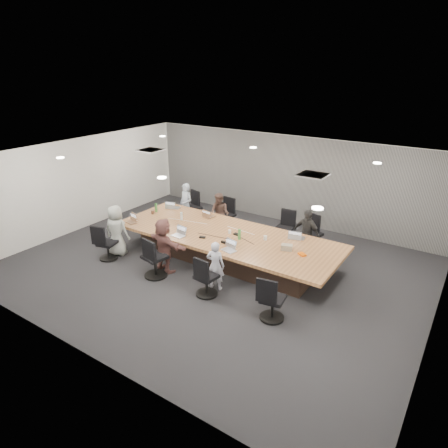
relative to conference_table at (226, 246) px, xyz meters
The scene contains 39 objects.
floor 0.64m from the conference_table, 90.00° to the right, with size 10.00×8.00×0.00m, color #26262A.
ceiling 2.45m from the conference_table, 90.00° to the right, with size 10.00×8.00×0.00m, color white.
wall_back 3.64m from the conference_table, 90.00° to the left, with size 10.00×2.80×0.00m, color silver.
wall_front 4.61m from the conference_table, 90.00° to the right, with size 10.00×2.80×0.00m, color silver.
wall_left 5.12m from the conference_table, behind, with size 8.00×2.80×0.00m, color silver.
wall_right 5.12m from the conference_table, ahead, with size 8.00×2.80×0.00m, color silver.
curtain 3.56m from the conference_table, 90.00° to the left, with size 9.80×0.04×2.80m, color slate.
conference_table is the anchor object (origin of this frame).
chair_0 2.95m from the conference_table, 144.85° to the left, with size 0.54×0.54×0.80m, color black, non-canonical shape.
chair_1 2.04m from the conference_table, 123.37° to the left, with size 0.54×0.54×0.80m, color black, non-canonical shape.
chair_2 1.90m from the conference_table, 63.53° to the left, with size 0.55×0.55×0.81m, color black, non-canonical shape.
chair_3 2.37m from the conference_table, 45.73° to the left, with size 0.58×0.58×0.87m, color black, non-canonical shape.
chair_4 3.13m from the conference_table, 147.08° to the right, with size 0.51×0.51×0.76m, color black, non-canonical shape.
chair_5 1.94m from the conference_table, 118.89° to the right, with size 0.59×0.59×0.88m, color black, non-canonical shape.
chair_6 1.80m from the conference_table, 70.63° to the right, with size 0.52×0.52×0.77m, color black, non-canonical shape.
chair_7 2.81m from the conference_table, 37.25° to the right, with size 0.53×0.53×0.79m, color black, non-canonical shape.
person_0 2.78m from the conference_table, 150.79° to the left, with size 0.50×0.33×1.37m, color #AABCD6.
laptop_0 2.57m from the conference_table, 161.67° to the left, with size 0.33×0.23×0.02m, color #B2B2B7.
person_1 1.77m from the conference_table, 129.67° to the left, with size 0.62×0.48×1.28m, color #4F3832.
laptop_1 1.42m from the conference_table, 144.45° to the left, with size 0.33×0.22×0.02m, color #8C6647.
person_3 2.15m from the conference_table, 39.16° to the left, with size 0.78×0.33×1.33m, color #29292A.
laptop_3 1.87m from the conference_table, 25.77° to the left, with size 0.34×0.23×0.02m, color #B2B2B7.
person_4 2.97m from the conference_table, 152.79° to the right, with size 0.68×0.44×1.40m, color #A4AAA5.
laptop_4 2.77m from the conference_table, 163.06° to the right, with size 0.29×0.20×0.02m, color #8C6647.
person_5 1.67m from the conference_table, 124.79° to the right, with size 1.29×0.41×1.39m, color brown.
laptop_5 1.28m from the conference_table, 139.54° to the right, with size 0.33×0.23×0.02m, color #B2B2B7.
person_6 1.49m from the conference_table, 66.12° to the right, with size 0.43×0.28×1.18m, color #B5B6CB.
laptop_6 1.06m from the conference_table, 53.24° to the right, with size 0.33×0.23×0.02m, color #B2B2B7.
bottle_green_left 2.70m from the conference_table, behind, with size 0.07×0.07×0.26m, color #3C8639.
bottle_green_right 0.67m from the conference_table, 12.50° to the right, with size 0.07×0.07×0.27m, color #3C8639.
bottle_clear 1.67m from the conference_table, behind, with size 0.07×0.07×0.23m, color silver.
cup_white_far 0.40m from the conference_table, 52.14° to the left, with size 0.08×0.08×0.10m, color white.
cup_white_near 1.12m from the conference_table, 12.49° to the left, with size 0.09×0.09×0.11m, color white.
mug_brown 2.64m from the conference_table, behind, with size 0.09×0.09×0.11m, color brown.
mic_left 0.74m from the conference_table, 124.46° to the right, with size 0.15×0.10×0.03m, color black.
mic_right 0.45m from the conference_table, 21.23° to the left, with size 0.16×0.11×0.03m, color black.
stapler 0.71m from the conference_table, 61.03° to the right, with size 0.17×0.04×0.06m, color black.
canvas_bag 1.77m from the conference_table, ahead, with size 0.26×0.16×0.14m, color gray.
snack_packet 2.17m from the conference_table, ahead, with size 0.18×0.12×0.04m, color #F15E07.
Camera 1 is at (5.21, -7.43, 4.85)m, focal length 32.00 mm.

